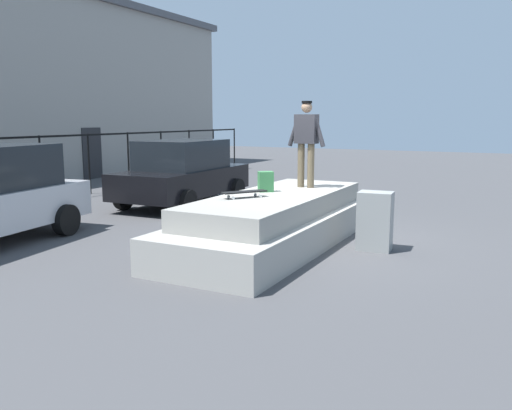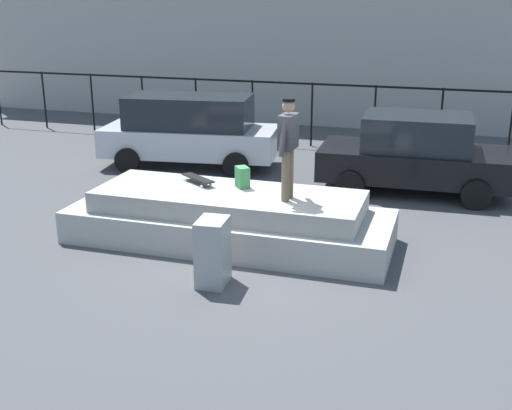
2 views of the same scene
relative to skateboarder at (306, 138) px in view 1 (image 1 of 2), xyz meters
name	(u,v)px [view 1 (image 1 of 2)]	position (x,y,z in m)	size (l,w,h in m)	color
ground_plane	(312,240)	(-0.50, -0.35, -1.98)	(60.00, 60.00, 0.00)	#424244
concrete_ledge	(277,221)	(-1.13, 0.12, -1.54)	(5.91, 2.09, 0.96)	#9E9B93
skateboarder	(306,138)	(0.00, 0.00, 0.00)	(0.27, 0.84, 1.75)	brown
skateboard	(244,192)	(-1.84, 0.43, -0.92)	(0.80, 0.64, 0.12)	black
backpack	(266,182)	(-0.97, 0.44, -0.82)	(0.28, 0.20, 0.39)	#33723F
car_black_sedan_mid	(183,172)	(1.86, 4.38, -1.09)	(4.36, 2.30, 1.78)	black
utility_box	(375,221)	(-0.75, -1.66, -1.45)	(0.44, 0.60, 1.07)	gray
fence_row	(12,159)	(-0.50, 8.22, -0.69)	(24.06, 0.06, 1.89)	black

